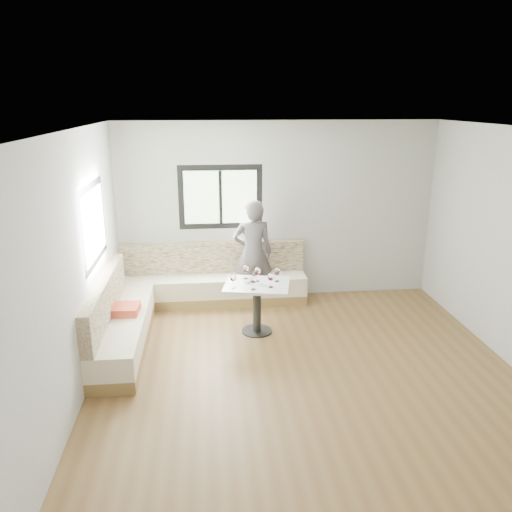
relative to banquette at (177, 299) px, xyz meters
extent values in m
cube|color=brown|center=(1.59, -1.63, -0.33)|extent=(5.00, 5.00, 0.01)
cube|color=white|center=(1.59, -1.63, 2.47)|extent=(5.00, 5.00, 0.01)
cube|color=#B7B7B2|center=(1.59, 0.87, 1.07)|extent=(5.00, 0.01, 2.80)
cube|color=#B7B7B2|center=(1.59, -4.13, 1.07)|extent=(5.00, 0.01, 2.80)
cube|color=#B7B7B2|center=(-0.91, -1.63, 1.07)|extent=(0.01, 5.00, 2.80)
cube|color=black|center=(0.69, 0.86, 1.32)|extent=(1.30, 0.02, 1.00)
cube|color=black|center=(-0.90, -0.73, 1.32)|extent=(0.02, 1.30, 1.00)
cube|color=olive|center=(0.54, 0.59, -0.25)|extent=(2.90, 0.55, 0.16)
cube|color=beige|center=(0.54, 0.59, -0.03)|extent=(2.90, 0.55, 0.29)
cube|color=beige|center=(0.54, 0.80, 0.37)|extent=(2.90, 0.14, 0.50)
cube|color=olive|center=(-0.64, -0.81, -0.25)|extent=(0.55, 2.25, 0.16)
cube|color=beige|center=(-0.64, -0.81, -0.03)|extent=(0.55, 2.25, 0.29)
cube|color=beige|center=(-0.84, -0.81, 0.37)|extent=(0.14, 2.25, 0.50)
cube|color=#AB4922|center=(-0.62, -0.71, 0.17)|extent=(0.37, 0.37, 0.10)
cylinder|color=black|center=(1.11, -0.50, -0.32)|extent=(0.42, 0.42, 0.02)
cylinder|color=black|center=(1.11, -0.50, 0.00)|extent=(0.12, 0.12, 0.67)
cube|color=white|center=(1.11, -0.50, 0.36)|extent=(0.98, 0.83, 0.04)
imported|color=#514A4F|center=(1.15, 0.49, 0.51)|extent=(0.62, 0.41, 1.68)
cylinder|color=white|center=(0.99, -0.44, 0.40)|extent=(0.09, 0.09, 0.04)
sphere|color=black|center=(1.00, -0.44, 0.41)|extent=(0.02, 0.02, 0.02)
sphere|color=black|center=(0.98, -0.44, 0.41)|extent=(0.02, 0.02, 0.02)
sphere|color=black|center=(0.99, -0.46, 0.41)|extent=(0.02, 0.02, 0.02)
cylinder|color=white|center=(0.79, -0.61, 0.38)|extent=(0.06, 0.06, 0.01)
cylinder|color=white|center=(0.79, -0.61, 0.43)|extent=(0.01, 0.01, 0.09)
ellipsoid|color=white|center=(0.79, -0.61, 0.52)|extent=(0.09, 0.09, 0.11)
cylinder|color=#470414|center=(0.79, -0.61, 0.50)|extent=(0.06, 0.06, 0.02)
cylinder|color=white|center=(1.05, -0.71, 0.38)|extent=(0.06, 0.06, 0.01)
cylinder|color=white|center=(1.05, -0.71, 0.43)|extent=(0.01, 0.01, 0.09)
ellipsoid|color=white|center=(1.05, -0.71, 0.52)|extent=(0.09, 0.09, 0.11)
cylinder|color=#470414|center=(1.05, -0.71, 0.50)|extent=(0.06, 0.06, 0.02)
cylinder|color=white|center=(1.29, -0.64, 0.38)|extent=(0.06, 0.06, 0.01)
cylinder|color=white|center=(1.29, -0.64, 0.43)|extent=(0.01, 0.01, 0.09)
ellipsoid|color=white|center=(1.29, -0.64, 0.52)|extent=(0.09, 0.09, 0.11)
cylinder|color=#470414|center=(1.29, -0.64, 0.50)|extent=(0.06, 0.06, 0.02)
cylinder|color=white|center=(1.13, -0.39, 0.38)|extent=(0.06, 0.06, 0.01)
cylinder|color=white|center=(1.13, -0.39, 0.43)|extent=(0.01, 0.01, 0.09)
ellipsoid|color=white|center=(1.13, -0.39, 0.52)|extent=(0.09, 0.09, 0.11)
cylinder|color=#470414|center=(1.13, -0.39, 0.50)|extent=(0.06, 0.06, 0.02)
cylinder|color=white|center=(1.40, -0.43, 0.38)|extent=(0.06, 0.06, 0.01)
cylinder|color=white|center=(1.40, -0.43, 0.43)|extent=(0.01, 0.01, 0.09)
ellipsoid|color=white|center=(1.40, -0.43, 0.52)|extent=(0.09, 0.09, 0.11)
cylinder|color=#470414|center=(1.40, -0.43, 0.50)|extent=(0.06, 0.06, 0.02)
cylinder|color=white|center=(0.98, -0.28, 0.38)|extent=(0.06, 0.06, 0.01)
cylinder|color=white|center=(0.98, -0.28, 0.43)|extent=(0.01, 0.01, 0.09)
ellipsoid|color=white|center=(0.98, -0.28, 0.52)|extent=(0.09, 0.09, 0.11)
cylinder|color=#470414|center=(0.98, -0.28, 0.50)|extent=(0.06, 0.06, 0.02)
camera|label=1|loc=(0.47, -6.79, 2.76)|focal=35.00mm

